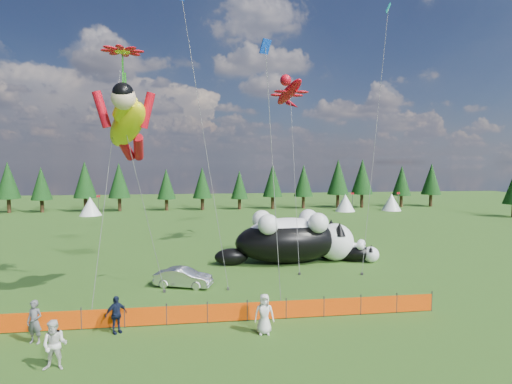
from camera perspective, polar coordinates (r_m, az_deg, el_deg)
ground at (r=23.94m, az=-4.55°, el=-15.31°), size 160.00×160.00×0.00m
safety_fence at (r=20.95m, az=-4.09°, el=-16.76°), size 22.06×0.06×1.10m
tree_line at (r=67.66m, az=-6.64°, el=0.83°), size 90.00×4.00×8.00m
festival_tents at (r=64.04m, az=3.36°, el=-1.68°), size 50.00×3.20×2.80m
cat_large at (r=32.30m, az=5.44°, el=-6.57°), size 11.39×4.41×4.11m
cat_small at (r=33.70m, az=13.60°, el=-8.19°), size 4.47×3.07×1.72m
car at (r=26.68m, az=-10.33°, el=-11.92°), size 3.92×2.37×1.22m
spectator_a at (r=20.99m, az=-29.08°, el=-15.91°), size 0.81×0.64×1.93m
spectator_b at (r=18.20m, az=-26.82°, el=-18.94°), size 0.97×0.59×1.96m
spectator_c at (r=20.63m, az=-19.37°, el=-16.19°), size 1.16×1.03×1.78m
spectator_e at (r=19.47m, az=1.18°, el=-17.02°), size 0.96×0.66×1.89m
superhero_kite at (r=23.53m, az=-17.93°, el=9.07°), size 6.33×6.50×12.43m
gecko_kite at (r=38.09m, az=4.75°, el=14.01°), size 4.80×13.05×17.18m
flower_kite at (r=26.04m, az=-18.56°, el=18.18°), size 3.15×5.64×14.99m
diamond_kite_a at (r=29.04m, az=-10.34°, el=24.44°), size 3.41×3.18×19.85m
diamond_kite_b at (r=36.50m, az=18.19°, el=21.97°), size 4.31×5.63×21.62m
diamond_kite_c at (r=22.68m, az=1.46°, el=18.64°), size 1.20×2.10×15.03m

